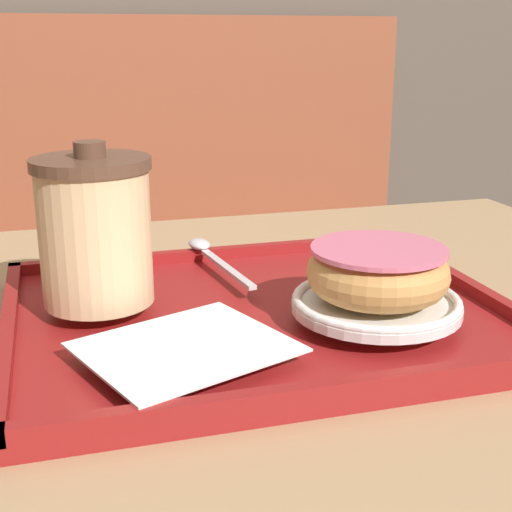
% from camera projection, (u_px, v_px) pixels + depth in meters
% --- Properties ---
extents(booth_bench, '(1.68, 0.44, 1.00)m').
position_uv_depth(booth_bench, '(38.00, 357.00, 1.49)').
color(booth_bench, brown).
rests_on(booth_bench, ground_plane).
extents(cafe_table, '(0.98, 0.81, 0.71)m').
position_uv_depth(cafe_table, '(267.00, 480.00, 0.68)').
color(cafe_table, tan).
rests_on(cafe_table, ground_plane).
extents(serving_tray, '(0.43, 0.34, 0.02)m').
position_uv_depth(serving_tray, '(256.00, 316.00, 0.64)').
color(serving_tray, maroon).
rests_on(serving_tray, cafe_table).
extents(napkin_paper, '(0.18, 0.17, 0.00)m').
position_uv_depth(napkin_paper, '(186.00, 347.00, 0.53)').
color(napkin_paper, white).
rests_on(napkin_paper, serving_tray).
extents(coffee_cup_front, '(0.10, 0.10, 0.14)m').
position_uv_depth(coffee_cup_front, '(95.00, 230.00, 0.61)').
color(coffee_cup_front, '#E0B784').
rests_on(coffee_cup_front, serving_tray).
extents(plate_with_chocolate_donut, '(0.14, 0.14, 0.01)m').
position_uv_depth(plate_with_chocolate_donut, '(376.00, 303.00, 0.60)').
color(plate_with_chocolate_donut, white).
rests_on(plate_with_chocolate_donut, serving_tray).
extents(donut_chocolate_glazed, '(0.12, 0.12, 0.04)m').
position_uv_depth(donut_chocolate_glazed, '(378.00, 271.00, 0.59)').
color(donut_chocolate_glazed, tan).
rests_on(donut_chocolate_glazed, plate_with_chocolate_donut).
extents(spoon, '(0.04, 0.16, 0.01)m').
position_uv_depth(spoon, '(208.00, 252.00, 0.76)').
color(spoon, silver).
rests_on(spoon, serving_tray).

